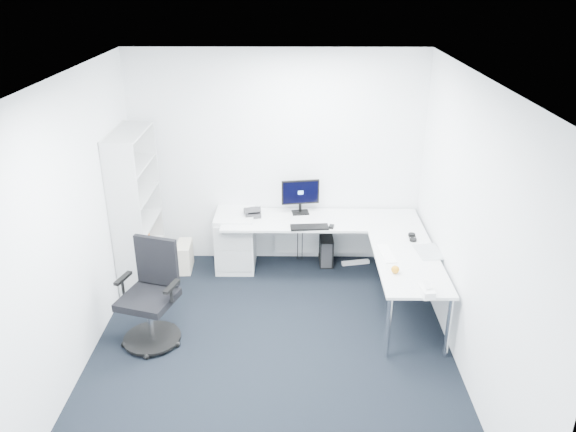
{
  "coord_description": "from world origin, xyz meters",
  "views": [
    {
      "loc": [
        0.21,
        -4.54,
        3.51
      ],
      "look_at": [
        0.15,
        1.05,
        1.05
      ],
      "focal_mm": 35.0,
      "sensor_mm": 36.0,
      "label": 1
    }
  ],
  "objects_px": {
    "bookshelf": "(136,210)",
    "l_desk": "(322,258)",
    "task_chair": "(147,297)",
    "laptop": "(430,242)",
    "monitor": "(300,197)"
  },
  "relations": [
    {
      "from": "l_desk",
      "to": "bookshelf",
      "type": "xyz_separation_m",
      "value": [
        -2.17,
        0.05,
        0.59
      ]
    },
    {
      "from": "l_desk",
      "to": "task_chair",
      "type": "xyz_separation_m",
      "value": [
        -1.79,
        -1.19,
        0.19
      ]
    },
    {
      "from": "laptop",
      "to": "monitor",
      "type": "bearing_deg",
      "value": 135.39
    },
    {
      "from": "bookshelf",
      "to": "l_desk",
      "type": "bearing_deg",
      "value": -1.32
    },
    {
      "from": "l_desk",
      "to": "monitor",
      "type": "height_order",
      "value": "monitor"
    },
    {
      "from": "task_chair",
      "to": "monitor",
      "type": "relative_size",
      "value": 2.31
    },
    {
      "from": "bookshelf",
      "to": "task_chair",
      "type": "relative_size",
      "value": 1.74
    },
    {
      "from": "task_chair",
      "to": "l_desk",
      "type": "bearing_deg",
      "value": 50.45
    },
    {
      "from": "bookshelf",
      "to": "monitor",
      "type": "xyz_separation_m",
      "value": [
        1.92,
        0.47,
        -0.01
      ]
    },
    {
      "from": "task_chair",
      "to": "laptop",
      "type": "xyz_separation_m",
      "value": [
        2.91,
        0.65,
        0.3
      ]
    },
    {
      "from": "l_desk",
      "to": "task_chair",
      "type": "distance_m",
      "value": 2.16
    },
    {
      "from": "bookshelf",
      "to": "task_chair",
      "type": "distance_m",
      "value": 1.36
    },
    {
      "from": "task_chair",
      "to": "laptop",
      "type": "relative_size",
      "value": 2.92
    },
    {
      "from": "task_chair",
      "to": "laptop",
      "type": "bearing_deg",
      "value": 29.32
    },
    {
      "from": "l_desk",
      "to": "bookshelf",
      "type": "distance_m",
      "value": 2.25
    }
  ]
}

